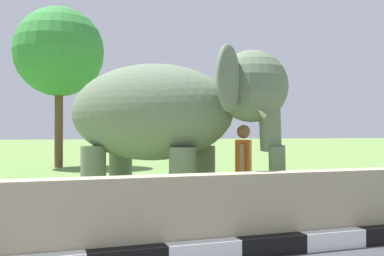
# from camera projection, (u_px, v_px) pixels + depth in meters

# --- Properties ---
(barrier_parapet) EXTENTS (28.00, 0.36, 1.00)m
(barrier_parapet) POSITION_uv_depth(u_px,v_px,m) (131.00, 219.00, 5.25)
(barrier_parapet) COLOR tan
(barrier_parapet) RESTS_ON ground_plane
(elephant) EXTENTS (3.89, 3.77, 2.85)m
(elephant) POSITION_uv_depth(u_px,v_px,m) (168.00, 114.00, 7.73)
(elephant) COLOR slate
(elephant) RESTS_ON ground_plane
(person_handler) EXTENTS (0.42, 0.59, 1.66)m
(person_handler) POSITION_uv_depth(u_px,v_px,m) (244.00, 168.00, 7.56)
(person_handler) COLOR navy
(person_handler) RESTS_ON ground_plane
(tree_distant) EXTENTS (3.94, 3.94, 7.08)m
(tree_distant) POSITION_uv_depth(u_px,v_px,m) (59.00, 52.00, 19.68)
(tree_distant) COLOR brown
(tree_distant) RESTS_ON ground_plane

